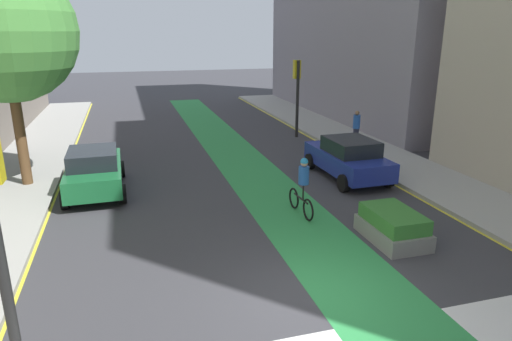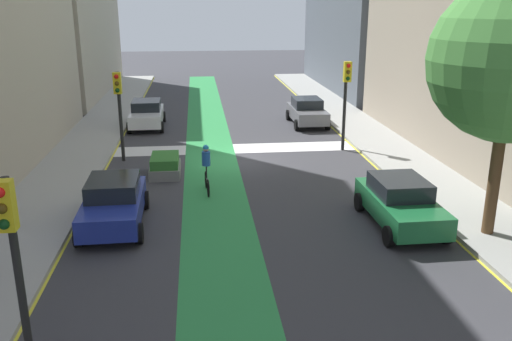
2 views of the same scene
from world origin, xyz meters
name	(u,v)px [view 1 (image 1 of 2)]	position (x,y,z in m)	size (l,w,h in m)	color
ground_plane	(307,299)	(0.00, 0.00, 0.00)	(120.00, 120.00, 0.00)	#38383D
bike_lane_paint	(362,289)	(1.30, 0.00, 0.00)	(2.40, 60.00, 0.01)	#2D8C47
traffic_signal_far_right	(297,84)	(5.35, 14.68, 2.84)	(0.35, 0.52, 4.03)	black
car_blue_right_far	(348,158)	(4.67, 7.33, 0.80)	(2.09, 4.23, 1.57)	navy
car_green_left_far	(94,170)	(-4.63, 8.34, 0.80)	(2.06, 4.22, 1.57)	#196033
cyclist_in_lane	(303,185)	(1.59, 4.31, 0.97)	(0.32, 1.73, 1.86)	black
pedestrian_sidewalk_right_a	(356,127)	(7.42, 11.84, 0.97)	(0.34, 0.34, 1.61)	#262638
street_tree_near	(4,32)	(-7.05, 9.54, 5.44)	(4.71, 4.71, 7.66)	brown
median_planter	(393,226)	(3.30, 2.00, 0.40)	(1.26, 2.01, 0.85)	slate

